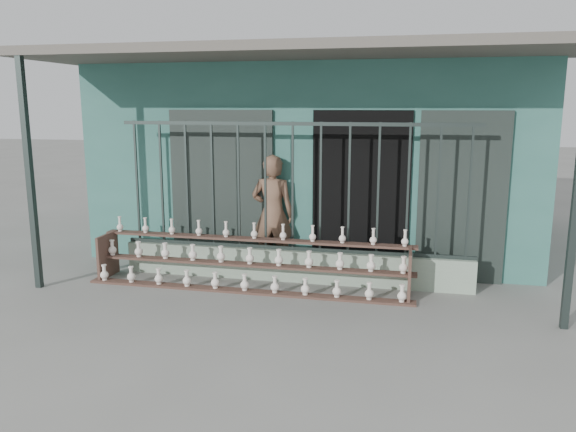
# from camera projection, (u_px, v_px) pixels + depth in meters

# --- Properties ---
(ground) EXTENTS (60.00, 60.00, 0.00)m
(ground) POSITION_uv_depth(u_px,v_px,m) (270.00, 313.00, 6.80)
(ground) COLOR slate
(workshop_building) EXTENTS (7.40, 6.60, 3.21)m
(workshop_building) POSITION_uv_depth(u_px,v_px,m) (325.00, 151.00, 10.53)
(workshop_building) COLOR #32695F
(workshop_building) RESTS_ON ground
(parapet_wall) EXTENTS (5.00, 0.20, 0.45)m
(parapet_wall) POSITION_uv_depth(u_px,v_px,m) (293.00, 265.00, 8.00)
(parapet_wall) COLOR #92AA92
(parapet_wall) RESTS_ON ground
(security_fence) EXTENTS (5.00, 0.04, 1.80)m
(security_fence) POSITION_uv_depth(u_px,v_px,m) (293.00, 187.00, 7.78)
(security_fence) COLOR #283330
(security_fence) RESTS_ON parapet_wall
(shelf_rack) EXTENTS (4.50, 0.68, 0.85)m
(shelf_rack) POSITION_uv_depth(u_px,v_px,m) (249.00, 262.00, 7.68)
(shelf_rack) COLOR brown
(shelf_rack) RESTS_ON ground
(elderly_woman) EXTENTS (0.66, 0.44, 1.76)m
(elderly_woman) POSITION_uv_depth(u_px,v_px,m) (273.00, 214.00, 8.31)
(elderly_woman) COLOR brown
(elderly_woman) RESTS_ON ground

